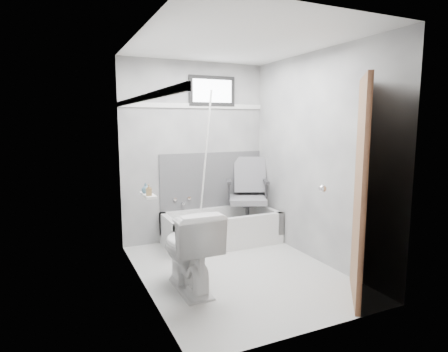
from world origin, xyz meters
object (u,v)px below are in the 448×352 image
office_chair (247,194)px  soap_bottle_a (149,190)px  toilet (189,250)px  soap_bottle_b (146,188)px  bathtub (222,228)px  door (409,194)px

office_chair → soap_bottle_a: (-1.58, -0.96, 0.34)m
toilet → soap_bottle_b: (-0.32, 0.36, 0.56)m
bathtub → door: 2.46m
office_chair → door: bearing=-58.5°
bathtub → toilet: (-0.85, -1.13, 0.19)m
door → soap_bottle_a: bearing=145.9°
toilet → door: door is taller
bathtub → door: door is taller
bathtub → soap_bottle_a: size_ratio=12.80×
office_chair → soap_bottle_a: 1.88m
office_chair → soap_bottle_b: bearing=-129.5°
office_chair → door: size_ratio=0.50×
office_chair → soap_bottle_b: size_ratio=9.87×
toilet → soap_bottle_a: bearing=-34.9°
bathtub → soap_bottle_a: bearing=-142.1°
soap_bottle_a → soap_bottle_b: size_ratio=1.15×
door → bathtub: bearing=108.7°
soap_bottle_a → soap_bottle_b: 0.14m
door → soap_bottle_a: size_ratio=17.07×
bathtub → office_chair: bearing=6.9°
toilet → soap_bottle_b: size_ratio=7.96×
door → soap_bottle_a: (-1.92, 1.30, -0.03)m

